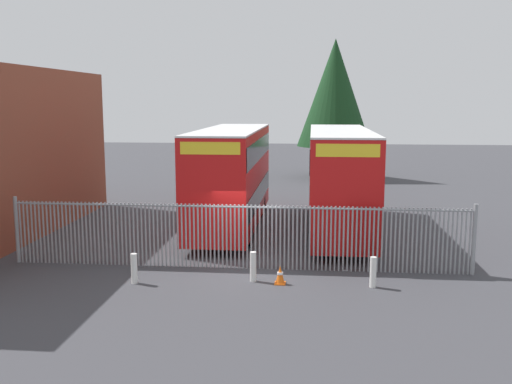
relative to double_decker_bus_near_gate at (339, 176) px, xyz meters
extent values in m
plane|color=#3D3D42|center=(-3.41, 2.07, -2.42)|extent=(100.00, 100.00, 0.00)
cylinder|color=gray|center=(-11.45, -5.93, -1.32)|extent=(0.06, 0.06, 2.20)
cylinder|color=gray|center=(-11.31, -5.93, -1.32)|extent=(0.06, 0.06, 2.20)
cylinder|color=gray|center=(-11.17, -5.93, -1.32)|extent=(0.06, 0.06, 2.20)
cylinder|color=gray|center=(-11.03, -5.93, -1.32)|extent=(0.06, 0.06, 2.20)
cylinder|color=gray|center=(-10.89, -5.93, -1.32)|extent=(0.06, 0.06, 2.20)
cylinder|color=gray|center=(-10.75, -5.93, -1.32)|extent=(0.06, 0.06, 2.20)
cylinder|color=gray|center=(-10.61, -5.93, -1.32)|extent=(0.06, 0.06, 2.20)
cylinder|color=gray|center=(-10.47, -5.93, -1.32)|extent=(0.06, 0.06, 2.20)
cylinder|color=gray|center=(-10.33, -5.93, -1.32)|extent=(0.06, 0.06, 2.20)
cylinder|color=gray|center=(-10.19, -5.93, -1.32)|extent=(0.06, 0.06, 2.20)
cylinder|color=gray|center=(-10.05, -5.93, -1.32)|extent=(0.06, 0.06, 2.20)
cylinder|color=gray|center=(-9.91, -5.93, -1.32)|extent=(0.06, 0.06, 2.20)
cylinder|color=gray|center=(-9.77, -5.93, -1.32)|extent=(0.06, 0.06, 2.20)
cylinder|color=gray|center=(-9.63, -5.93, -1.32)|extent=(0.06, 0.06, 2.20)
cylinder|color=gray|center=(-9.49, -5.93, -1.32)|extent=(0.06, 0.06, 2.20)
cylinder|color=gray|center=(-9.35, -5.93, -1.32)|extent=(0.06, 0.06, 2.20)
cylinder|color=gray|center=(-9.21, -5.93, -1.32)|extent=(0.06, 0.06, 2.20)
cylinder|color=gray|center=(-9.07, -5.93, -1.32)|extent=(0.06, 0.06, 2.20)
cylinder|color=gray|center=(-8.93, -5.93, -1.32)|extent=(0.06, 0.06, 2.20)
cylinder|color=gray|center=(-8.79, -5.93, -1.32)|extent=(0.06, 0.06, 2.20)
cylinder|color=gray|center=(-8.65, -5.93, -1.32)|extent=(0.06, 0.06, 2.20)
cylinder|color=gray|center=(-8.51, -5.93, -1.32)|extent=(0.06, 0.06, 2.20)
cylinder|color=gray|center=(-8.37, -5.93, -1.32)|extent=(0.06, 0.06, 2.20)
cylinder|color=gray|center=(-8.23, -5.93, -1.32)|extent=(0.06, 0.06, 2.20)
cylinder|color=gray|center=(-8.09, -5.93, -1.32)|extent=(0.06, 0.06, 2.20)
cylinder|color=gray|center=(-7.95, -5.93, -1.32)|extent=(0.06, 0.06, 2.20)
cylinder|color=gray|center=(-7.81, -5.93, -1.32)|extent=(0.06, 0.06, 2.20)
cylinder|color=gray|center=(-7.67, -5.93, -1.32)|extent=(0.06, 0.06, 2.20)
cylinder|color=gray|center=(-7.53, -5.93, -1.32)|extent=(0.06, 0.06, 2.20)
cylinder|color=gray|center=(-7.39, -5.93, -1.32)|extent=(0.06, 0.06, 2.20)
cylinder|color=gray|center=(-7.25, -5.93, -1.32)|extent=(0.06, 0.06, 2.20)
cylinder|color=gray|center=(-7.11, -5.93, -1.32)|extent=(0.06, 0.06, 2.20)
cylinder|color=gray|center=(-6.97, -5.93, -1.32)|extent=(0.06, 0.06, 2.20)
cylinder|color=gray|center=(-6.83, -5.93, -1.32)|extent=(0.06, 0.06, 2.20)
cylinder|color=gray|center=(-6.69, -5.93, -1.32)|extent=(0.06, 0.06, 2.20)
cylinder|color=gray|center=(-6.55, -5.93, -1.32)|extent=(0.06, 0.06, 2.20)
cylinder|color=gray|center=(-6.41, -5.93, -1.32)|extent=(0.06, 0.06, 2.20)
cylinder|color=gray|center=(-6.27, -5.93, -1.32)|extent=(0.06, 0.06, 2.20)
cylinder|color=gray|center=(-6.13, -5.93, -1.32)|extent=(0.06, 0.06, 2.20)
cylinder|color=gray|center=(-5.99, -5.93, -1.32)|extent=(0.06, 0.06, 2.20)
cylinder|color=gray|center=(-5.85, -5.93, -1.32)|extent=(0.06, 0.06, 2.20)
cylinder|color=gray|center=(-5.71, -5.93, -1.32)|extent=(0.06, 0.06, 2.20)
cylinder|color=gray|center=(-5.57, -5.93, -1.32)|extent=(0.06, 0.06, 2.20)
cylinder|color=gray|center=(-5.43, -5.93, -1.32)|extent=(0.06, 0.06, 2.20)
cylinder|color=gray|center=(-5.29, -5.93, -1.32)|extent=(0.06, 0.06, 2.20)
cylinder|color=gray|center=(-5.15, -5.93, -1.32)|extent=(0.06, 0.06, 2.20)
cylinder|color=gray|center=(-5.01, -5.93, -1.32)|extent=(0.06, 0.06, 2.20)
cylinder|color=gray|center=(-4.87, -5.93, -1.32)|extent=(0.06, 0.06, 2.20)
cylinder|color=gray|center=(-4.73, -5.93, -1.32)|extent=(0.06, 0.06, 2.20)
cylinder|color=gray|center=(-4.59, -5.93, -1.32)|extent=(0.06, 0.06, 2.20)
cylinder|color=gray|center=(-4.45, -5.93, -1.32)|extent=(0.06, 0.06, 2.20)
cylinder|color=gray|center=(-4.31, -5.93, -1.32)|extent=(0.06, 0.06, 2.20)
cylinder|color=gray|center=(-4.17, -5.93, -1.32)|extent=(0.06, 0.06, 2.20)
cylinder|color=gray|center=(-4.03, -5.93, -1.32)|extent=(0.06, 0.06, 2.20)
cylinder|color=gray|center=(-3.89, -5.93, -1.32)|extent=(0.06, 0.06, 2.20)
cylinder|color=gray|center=(-3.75, -5.93, -1.32)|extent=(0.06, 0.06, 2.20)
cylinder|color=gray|center=(-3.61, -5.93, -1.32)|extent=(0.06, 0.06, 2.20)
cylinder|color=gray|center=(-3.47, -5.93, -1.32)|extent=(0.06, 0.06, 2.20)
cylinder|color=gray|center=(-3.33, -5.93, -1.32)|extent=(0.06, 0.06, 2.20)
cylinder|color=gray|center=(-3.19, -5.93, -1.32)|extent=(0.06, 0.06, 2.20)
cylinder|color=gray|center=(-3.05, -5.93, -1.32)|extent=(0.06, 0.06, 2.20)
cylinder|color=gray|center=(-2.91, -5.93, -1.32)|extent=(0.06, 0.06, 2.20)
cylinder|color=gray|center=(-2.77, -5.93, -1.32)|extent=(0.06, 0.06, 2.20)
cylinder|color=gray|center=(-2.63, -5.93, -1.32)|extent=(0.06, 0.06, 2.20)
cylinder|color=gray|center=(-2.49, -5.93, -1.32)|extent=(0.06, 0.06, 2.20)
cylinder|color=gray|center=(-2.35, -5.93, -1.32)|extent=(0.06, 0.06, 2.20)
cylinder|color=gray|center=(-2.20, -5.93, -1.32)|extent=(0.06, 0.06, 2.20)
cylinder|color=gray|center=(-2.06, -5.93, -1.32)|extent=(0.06, 0.06, 2.20)
cylinder|color=gray|center=(-1.92, -5.93, -1.32)|extent=(0.06, 0.06, 2.20)
cylinder|color=gray|center=(-1.78, -5.93, -1.32)|extent=(0.06, 0.06, 2.20)
cylinder|color=gray|center=(-1.64, -5.93, -1.32)|extent=(0.06, 0.06, 2.20)
cylinder|color=gray|center=(-1.50, -5.93, -1.32)|extent=(0.06, 0.06, 2.20)
cylinder|color=gray|center=(-1.36, -5.93, -1.32)|extent=(0.06, 0.06, 2.20)
cylinder|color=gray|center=(-1.22, -5.93, -1.32)|extent=(0.06, 0.06, 2.20)
cylinder|color=gray|center=(-1.08, -5.93, -1.32)|extent=(0.06, 0.06, 2.20)
cylinder|color=gray|center=(-0.94, -5.93, -1.32)|extent=(0.06, 0.06, 2.20)
cylinder|color=gray|center=(-0.80, -5.93, -1.32)|extent=(0.06, 0.06, 2.20)
cylinder|color=gray|center=(-0.66, -5.93, -1.32)|extent=(0.06, 0.06, 2.20)
cylinder|color=gray|center=(-0.52, -5.93, -1.32)|extent=(0.06, 0.06, 2.20)
cylinder|color=gray|center=(-0.38, -5.93, -1.32)|extent=(0.06, 0.06, 2.20)
cylinder|color=gray|center=(-0.24, -5.93, -1.32)|extent=(0.06, 0.06, 2.20)
cylinder|color=gray|center=(-0.10, -5.93, -1.32)|extent=(0.06, 0.06, 2.20)
cylinder|color=gray|center=(0.04, -5.93, -1.32)|extent=(0.06, 0.06, 2.20)
cylinder|color=gray|center=(0.18, -5.93, -1.32)|extent=(0.06, 0.06, 2.20)
cylinder|color=gray|center=(0.32, -5.93, -1.32)|extent=(0.06, 0.06, 2.20)
cylinder|color=gray|center=(0.46, -5.93, -1.32)|extent=(0.06, 0.06, 2.20)
cylinder|color=gray|center=(0.60, -5.93, -1.32)|extent=(0.06, 0.06, 2.20)
cylinder|color=gray|center=(0.74, -5.93, -1.32)|extent=(0.06, 0.06, 2.20)
cylinder|color=gray|center=(0.88, -5.93, -1.32)|extent=(0.06, 0.06, 2.20)
cylinder|color=gray|center=(1.02, -5.93, -1.32)|extent=(0.06, 0.06, 2.20)
cylinder|color=gray|center=(1.16, -5.93, -1.32)|extent=(0.06, 0.06, 2.20)
cylinder|color=gray|center=(1.30, -5.93, -1.32)|extent=(0.06, 0.06, 2.20)
cylinder|color=gray|center=(1.44, -5.93, -1.32)|extent=(0.06, 0.06, 2.20)
cylinder|color=gray|center=(1.58, -5.93, -1.32)|extent=(0.06, 0.06, 2.20)
cylinder|color=gray|center=(1.72, -5.93, -1.32)|extent=(0.06, 0.06, 2.20)
cylinder|color=gray|center=(1.86, -5.93, -1.32)|extent=(0.06, 0.06, 2.20)
cylinder|color=gray|center=(2.00, -5.93, -1.32)|extent=(0.06, 0.06, 2.20)
cylinder|color=gray|center=(2.14, -5.93, -1.32)|extent=(0.06, 0.06, 2.20)
cylinder|color=gray|center=(2.28, -5.93, -1.32)|extent=(0.06, 0.06, 2.20)
cylinder|color=gray|center=(2.42, -5.93, -1.32)|extent=(0.06, 0.06, 2.20)
cylinder|color=gray|center=(2.56, -5.93, -1.32)|extent=(0.06, 0.06, 2.20)
cylinder|color=gray|center=(2.70, -5.93, -1.32)|extent=(0.06, 0.06, 2.20)
cylinder|color=gray|center=(2.84, -5.93, -1.32)|extent=(0.06, 0.06, 2.20)
cylinder|color=gray|center=(2.98, -5.93, -1.32)|extent=(0.06, 0.06, 2.20)
cylinder|color=gray|center=(3.12, -5.93, -1.32)|extent=(0.06, 0.06, 2.20)
cylinder|color=gray|center=(3.26, -5.93, -1.32)|extent=(0.06, 0.06, 2.20)
cylinder|color=gray|center=(3.40, -5.93, -1.32)|extent=(0.06, 0.06, 2.20)
cylinder|color=gray|center=(3.54, -5.93, -1.32)|extent=(0.06, 0.06, 2.20)
cylinder|color=gray|center=(3.68, -5.93, -1.32)|extent=(0.06, 0.06, 2.20)
cylinder|color=gray|center=(3.82, -5.93, -1.32)|extent=(0.06, 0.06, 2.20)
cylinder|color=gray|center=(3.96, -5.93, -1.32)|extent=(0.06, 0.06, 2.20)
cylinder|color=gray|center=(4.10, -5.93, -1.32)|extent=(0.06, 0.06, 2.20)
cylinder|color=gray|center=(-3.68, -5.93, -0.30)|extent=(15.55, 0.07, 0.07)
cylinder|color=gray|center=(-11.45, -5.93, -1.25)|extent=(0.14, 0.14, 2.35)
cylinder|color=gray|center=(4.10, -5.93, -1.25)|extent=(0.14, 0.14, 2.35)
cube|color=red|center=(0.00, 0.01, -0.07)|extent=(2.50, 10.80, 4.00)
cube|color=black|center=(0.00, 0.01, -0.87)|extent=(2.54, 10.37, 0.90)
cube|color=black|center=(0.00, 0.01, 1.13)|extent=(2.54, 10.37, 0.90)
cube|color=yellow|center=(0.00, -5.34, 1.58)|extent=(2.12, 0.12, 0.44)
cube|color=silver|center=(0.00, 0.01, 1.96)|extent=(2.50, 10.80, 0.08)
cylinder|color=black|center=(-1.10, -3.34, -1.90)|extent=(0.30, 1.04, 1.04)
cylinder|color=black|center=(1.10, -3.34, -1.90)|extent=(0.30, 1.04, 1.04)
cylinder|color=black|center=(-1.10, 2.98, -1.90)|extent=(0.30, 1.04, 1.04)
cylinder|color=black|center=(1.10, 2.98, -1.90)|extent=(0.30, 1.04, 1.04)
cube|color=red|center=(-4.73, 0.45, -0.07)|extent=(2.50, 10.80, 4.00)
cube|color=black|center=(-4.73, 0.45, -0.87)|extent=(2.54, 10.37, 0.90)
cube|color=black|center=(-4.73, 0.45, 1.13)|extent=(2.54, 10.37, 0.90)
cube|color=yellow|center=(-4.73, -4.90, 1.58)|extent=(2.12, 0.12, 0.44)
cube|color=silver|center=(-4.73, 0.45, 1.96)|extent=(2.50, 10.80, 0.08)
cylinder|color=black|center=(-5.83, -2.90, -1.90)|extent=(0.30, 1.04, 1.04)
cylinder|color=black|center=(-3.63, -2.90, -1.90)|extent=(0.30, 1.04, 1.04)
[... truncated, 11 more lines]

